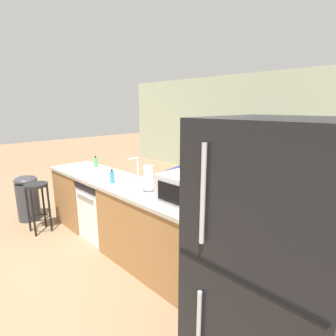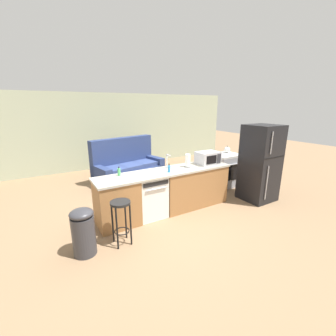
# 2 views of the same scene
# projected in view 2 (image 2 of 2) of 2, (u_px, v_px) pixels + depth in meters

# --- Properties ---
(ground_plane) EXTENTS (24.00, 24.00, 0.00)m
(ground_plane) POSITION_uv_depth(u_px,v_px,m) (161.00, 212.00, 4.75)
(ground_plane) COLOR #896B4C
(wall_back) EXTENTS (10.00, 0.06, 2.60)m
(wall_back) POSITION_uv_depth(u_px,v_px,m) (111.00, 131.00, 8.02)
(wall_back) COLOR #A8B293
(wall_back) RESTS_ON ground_plane
(kitchen_counter) EXTENTS (2.94, 0.66, 0.90)m
(kitchen_counter) POSITION_uv_depth(u_px,v_px,m) (170.00, 192.00, 4.76)
(kitchen_counter) COLOR #9E6B3D
(kitchen_counter) RESTS_ON ground_plane
(dishwasher) EXTENTS (0.58, 0.61, 0.84)m
(dishwasher) POSITION_uv_depth(u_px,v_px,m) (149.00, 196.00, 4.51)
(dishwasher) COLOR white
(dishwasher) RESTS_ON ground_plane
(stove_range) EXTENTS (0.76, 0.68, 0.90)m
(stove_range) POSITION_uv_depth(u_px,v_px,m) (225.00, 170.00, 6.24)
(stove_range) COLOR #A8AAB2
(stove_range) RESTS_ON ground_plane
(refrigerator) EXTENTS (0.72, 0.73, 1.77)m
(refrigerator) POSITION_uv_depth(u_px,v_px,m) (260.00, 163.00, 5.22)
(refrigerator) COLOR black
(refrigerator) RESTS_ON ground_plane
(microwave) EXTENTS (0.50, 0.37, 0.28)m
(microwave) POSITION_uv_depth(u_px,v_px,m) (208.00, 158.00, 5.08)
(microwave) COLOR #B7B7BC
(microwave) RESTS_ON kitchen_counter
(sink_faucet) EXTENTS (0.07, 0.18, 0.30)m
(sink_faucet) POSITION_uv_depth(u_px,v_px,m) (167.00, 162.00, 4.74)
(sink_faucet) COLOR silver
(sink_faucet) RESTS_ON kitchen_counter
(paper_towel_roll) EXTENTS (0.14, 0.14, 0.28)m
(paper_towel_roll) POSITION_uv_depth(u_px,v_px,m) (188.00, 161.00, 4.81)
(paper_towel_roll) COLOR #4C4C51
(paper_towel_roll) RESTS_ON kitchen_counter
(soap_bottle) EXTENTS (0.06, 0.06, 0.18)m
(soap_bottle) POSITION_uv_depth(u_px,v_px,m) (169.00, 169.00, 4.46)
(soap_bottle) COLOR #338CCC
(soap_bottle) RESTS_ON kitchen_counter
(dish_soap_bottle) EXTENTS (0.06, 0.06, 0.18)m
(dish_soap_bottle) POSITION_uv_depth(u_px,v_px,m) (119.00, 172.00, 4.25)
(dish_soap_bottle) COLOR #4CB266
(dish_soap_bottle) RESTS_ON kitchen_counter
(kettle) EXTENTS (0.21, 0.17, 0.19)m
(kettle) POSITION_uv_depth(u_px,v_px,m) (227.00, 150.00, 6.29)
(kettle) COLOR silver
(kettle) RESTS_ON stove_range
(bar_stool) EXTENTS (0.32, 0.32, 0.74)m
(bar_stool) POSITION_uv_depth(u_px,v_px,m) (121.00, 213.00, 3.56)
(bar_stool) COLOR black
(bar_stool) RESTS_ON ground_plane
(trash_bin) EXTENTS (0.35, 0.35, 0.74)m
(trash_bin) POSITION_uv_depth(u_px,v_px,m) (83.00, 231.00, 3.34)
(trash_bin) COLOR #333338
(trash_bin) RESTS_ON ground_plane
(couch) EXTENTS (2.15, 1.31, 1.27)m
(couch) POSITION_uv_depth(u_px,v_px,m) (127.00, 168.00, 6.66)
(couch) COLOR navy
(couch) RESTS_ON ground_plane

